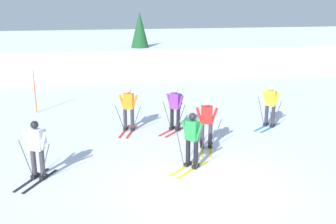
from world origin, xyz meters
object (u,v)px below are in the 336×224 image
object	(u,v)px
skier_white	(37,147)
skier_green	(192,139)
trail_marker_pole	(35,92)
skier_purple	(175,106)
skier_yellow	(270,104)
skier_orange	(129,107)
skier_red	(207,122)
conifer_far_left	(140,36)

from	to	relation	value
skier_white	skier_green	size ratio (longest dim) A/B	1.00
trail_marker_pole	skier_purple	bearing A→B (deg)	-33.43
skier_yellow	trail_marker_pole	xyz separation A→B (m)	(-9.35, 3.97, 0.05)
skier_purple	trail_marker_pole	distance (m)	6.69
skier_orange	skier_white	size ratio (longest dim) A/B	1.00
skier_white	trail_marker_pole	world-z (taller)	trail_marker_pole
skier_red	skier_purple	xyz separation A→B (m)	(-0.62, 2.10, 0.04)
skier_green	conifer_far_left	distance (m)	17.47
skier_red	skier_purple	size ratio (longest dim) A/B	1.00
skier_white	conifer_far_left	world-z (taller)	conifer_far_left
skier_purple	conifer_far_left	bearing A→B (deg)	88.19
skier_orange	conifer_far_left	bearing A→B (deg)	80.71
skier_red	trail_marker_pole	xyz separation A→B (m)	(-6.20, 5.78, 0.05)
skier_orange	skier_purple	xyz separation A→B (m)	(1.76, -0.32, 0.00)
trail_marker_pole	skier_white	bearing A→B (deg)	-83.13
skier_red	trail_marker_pole	distance (m)	8.48
skier_red	skier_orange	xyz separation A→B (m)	(-2.38, 2.42, 0.04)
trail_marker_pole	conifer_far_left	size ratio (longest dim) A/B	0.47
skier_yellow	skier_white	bearing A→B (deg)	-159.07
skier_orange	skier_purple	world-z (taller)	same
skier_red	skier_green	size ratio (longest dim) A/B	1.00
skier_yellow	trail_marker_pole	distance (m)	10.16
skier_purple	skier_green	world-z (taller)	same
skier_white	conifer_far_left	xyz separation A→B (m)	(5.15, 17.31, 1.46)
skier_yellow	conifer_far_left	xyz separation A→B (m)	(-3.33, 14.07, 1.50)
skier_red	skier_white	xyz separation A→B (m)	(-5.33, -1.43, 0.04)
skier_yellow	skier_orange	bearing A→B (deg)	173.67
skier_purple	skier_white	size ratio (longest dim) A/B	1.00
skier_green	skier_orange	bearing A→B (deg)	110.62
skier_yellow	conifer_far_left	bearing A→B (deg)	103.34
skier_purple	trail_marker_pole	world-z (taller)	trail_marker_pole
conifer_far_left	skier_orange	bearing A→B (deg)	-99.29
trail_marker_pole	skier_red	bearing A→B (deg)	-43.01
skier_green	conifer_far_left	world-z (taller)	conifer_far_left
skier_yellow	conifer_far_left	size ratio (longest dim) A/B	0.41
skier_red	skier_white	bearing A→B (deg)	-164.94
skier_yellow	trail_marker_pole	size ratio (longest dim) A/B	0.89
skier_orange	skier_purple	bearing A→B (deg)	-10.43
trail_marker_pole	conifer_far_left	xyz separation A→B (m)	(6.02, 10.09, 1.45)
skier_red	skier_orange	size ratio (longest dim) A/B	1.00
skier_white	trail_marker_pole	size ratio (longest dim) A/B	0.89
skier_orange	conifer_far_left	world-z (taller)	conifer_far_left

